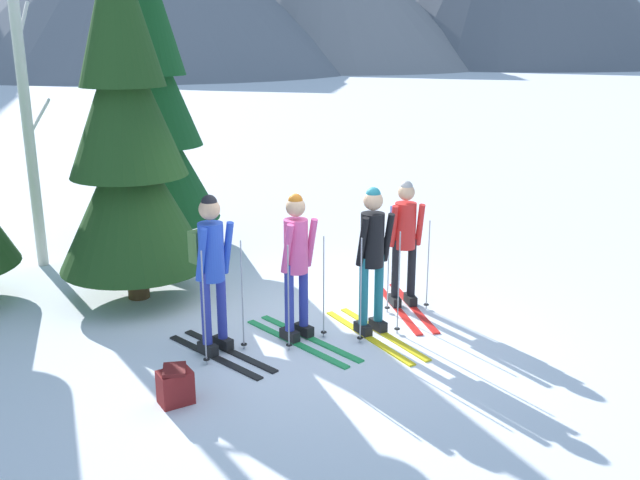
{
  "coord_description": "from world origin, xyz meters",
  "views": [
    {
      "loc": [
        -1.26,
        -7.95,
        3.49
      ],
      "look_at": [
        0.05,
        0.33,
        1.05
      ],
      "focal_mm": 39.58,
      "sensor_mm": 36.0,
      "label": 1
    }
  ],
  "objects_px": {
    "skier_in_black": "(373,254)",
    "backpack_on_snow_front": "(175,386)",
    "skier_in_blue": "(211,264)",
    "pine_tree_far": "(155,115)",
    "pine_tree_mid": "(127,137)",
    "skier_in_pink": "(297,261)",
    "birch_tree_tall": "(28,125)",
    "skier_in_red": "(405,237)"
  },
  "relations": [
    {
      "from": "skier_in_blue",
      "to": "skier_in_pink",
      "type": "relative_size",
      "value": 1.04
    },
    {
      "from": "birch_tree_tall",
      "to": "pine_tree_mid",
      "type": "bearing_deg",
      "value": -47.07
    },
    {
      "from": "skier_in_black",
      "to": "pine_tree_far",
      "type": "xyz_separation_m",
      "value": [
        -2.71,
        4.3,
        1.21
      ]
    },
    {
      "from": "birch_tree_tall",
      "to": "backpack_on_snow_front",
      "type": "height_order",
      "value": "birch_tree_tall"
    },
    {
      "from": "skier_in_pink",
      "to": "skier_in_red",
      "type": "xyz_separation_m",
      "value": [
        1.53,
        0.86,
        -0.02
      ]
    },
    {
      "from": "pine_tree_mid",
      "to": "birch_tree_tall",
      "type": "distance_m",
      "value": 2.38
    },
    {
      "from": "skier_in_pink",
      "to": "skier_in_red",
      "type": "distance_m",
      "value": 1.76
    },
    {
      "from": "skier_in_pink",
      "to": "pine_tree_far",
      "type": "distance_m",
      "value": 4.85
    },
    {
      "from": "backpack_on_snow_front",
      "to": "skier_in_red",
      "type": "bearing_deg",
      "value": 37.09
    },
    {
      "from": "skier_in_red",
      "to": "pine_tree_mid",
      "type": "xyz_separation_m",
      "value": [
        -3.52,
        0.86,
        1.26
      ]
    },
    {
      "from": "skier_in_black",
      "to": "pine_tree_mid",
      "type": "relative_size",
      "value": 0.37
    },
    {
      "from": "skier_in_black",
      "to": "backpack_on_snow_front",
      "type": "relative_size",
      "value": 4.67
    },
    {
      "from": "skier_in_blue",
      "to": "skier_in_red",
      "type": "xyz_separation_m",
      "value": [
        2.51,
        1.07,
        -0.1
      ]
    },
    {
      "from": "skier_in_blue",
      "to": "skier_in_pink",
      "type": "distance_m",
      "value": 1.0
    },
    {
      "from": "skier_in_red",
      "to": "pine_tree_mid",
      "type": "bearing_deg",
      "value": 166.34
    },
    {
      "from": "skier_in_pink",
      "to": "skier_in_black",
      "type": "bearing_deg",
      "value": 1.81
    },
    {
      "from": "backpack_on_snow_front",
      "to": "pine_tree_far",
      "type": "bearing_deg",
      "value": 94.33
    },
    {
      "from": "skier_in_blue",
      "to": "birch_tree_tall",
      "type": "xyz_separation_m",
      "value": [
        -2.63,
        3.67,
        1.14
      ]
    },
    {
      "from": "skier_in_blue",
      "to": "backpack_on_snow_front",
      "type": "height_order",
      "value": "skier_in_blue"
    },
    {
      "from": "skier_in_blue",
      "to": "birch_tree_tall",
      "type": "height_order",
      "value": "birch_tree_tall"
    },
    {
      "from": "skier_in_black",
      "to": "skier_in_blue",
      "type": "bearing_deg",
      "value": -172.96
    },
    {
      "from": "skier_in_blue",
      "to": "skier_in_red",
      "type": "distance_m",
      "value": 2.73
    },
    {
      "from": "birch_tree_tall",
      "to": "pine_tree_far",
      "type": "bearing_deg",
      "value": 25.59
    },
    {
      "from": "skier_in_black",
      "to": "backpack_on_snow_front",
      "type": "bearing_deg",
      "value": -149.19
    },
    {
      "from": "skier_in_black",
      "to": "pine_tree_mid",
      "type": "bearing_deg",
      "value": 149.72
    },
    {
      "from": "skier_in_pink",
      "to": "birch_tree_tall",
      "type": "height_order",
      "value": "birch_tree_tall"
    },
    {
      "from": "pine_tree_mid",
      "to": "pine_tree_far",
      "type": "relative_size",
      "value": 1.0
    },
    {
      "from": "birch_tree_tall",
      "to": "backpack_on_snow_front",
      "type": "distance_m",
      "value": 5.66
    },
    {
      "from": "pine_tree_far",
      "to": "backpack_on_snow_front",
      "type": "xyz_separation_m",
      "value": [
        0.43,
        -5.66,
        -2.03
      ]
    },
    {
      "from": "skier_in_pink",
      "to": "backpack_on_snow_front",
      "type": "distance_m",
      "value": 2.07
    },
    {
      "from": "skier_in_black",
      "to": "pine_tree_mid",
      "type": "xyz_separation_m",
      "value": [
        -2.9,
        1.69,
        1.21
      ]
    },
    {
      "from": "skier_in_pink",
      "to": "pine_tree_mid",
      "type": "bearing_deg",
      "value": 139.18
    },
    {
      "from": "skier_in_pink",
      "to": "skier_in_black",
      "type": "height_order",
      "value": "skier_in_black"
    },
    {
      "from": "skier_in_blue",
      "to": "backpack_on_snow_front",
      "type": "distance_m",
      "value": 1.48
    },
    {
      "from": "skier_in_blue",
      "to": "pine_tree_mid",
      "type": "height_order",
      "value": "pine_tree_mid"
    },
    {
      "from": "skier_in_black",
      "to": "birch_tree_tall",
      "type": "distance_m",
      "value": 5.8
    },
    {
      "from": "skier_in_pink",
      "to": "birch_tree_tall",
      "type": "xyz_separation_m",
      "value": [
        -3.61,
        3.46,
        1.22
      ]
    },
    {
      "from": "pine_tree_far",
      "to": "birch_tree_tall",
      "type": "xyz_separation_m",
      "value": [
        -1.81,
        -0.87,
        -0.02
      ]
    },
    {
      "from": "birch_tree_tall",
      "to": "backpack_on_snow_front",
      "type": "xyz_separation_m",
      "value": [
        2.24,
        -4.79,
        -2.01
      ]
    },
    {
      "from": "skier_in_blue",
      "to": "pine_tree_mid",
      "type": "distance_m",
      "value": 2.46
    },
    {
      "from": "skier_in_blue",
      "to": "pine_tree_far",
      "type": "height_order",
      "value": "pine_tree_far"
    },
    {
      "from": "pine_tree_mid",
      "to": "birch_tree_tall",
      "type": "bearing_deg",
      "value": 132.93
    }
  ]
}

